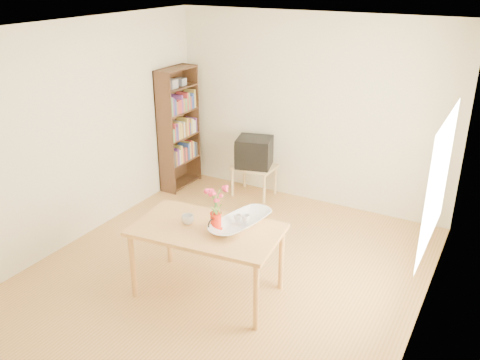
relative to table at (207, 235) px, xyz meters
The scene contains 11 objects.
room 0.75m from the table, 88.38° to the left, with size 4.50×4.50×4.50m.
table is the anchor object (origin of this frame).
tv_stand 2.49m from the table, 106.85° to the left, with size 0.60×0.45×0.46m.
bookshelf 2.85m from the table, 130.94° to the left, with size 0.28×0.70×1.80m.
pitcher 0.19m from the table, ahead, with size 0.13×0.20×0.19m.
flowers 0.42m from the table, ahead, with size 0.21×0.21×0.30m, color #EC3760, non-canonical shape.
mug 0.25m from the table, behind, with size 0.12×0.12×0.09m, color white.
bowl 0.46m from the table, 37.05° to the left, with size 0.50×0.50×0.47m, color white.
teacup_a 0.40m from the table, 41.56° to the left, with size 0.06×0.06×0.06m, color white.
teacup_b 0.47m from the table, 35.39° to the left, with size 0.07×0.07×0.07m, color white.
television 2.49m from the table, 106.75° to the left, with size 0.58×0.56×0.42m.
Camera 1 is at (2.45, -4.08, 3.14)m, focal length 38.00 mm.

